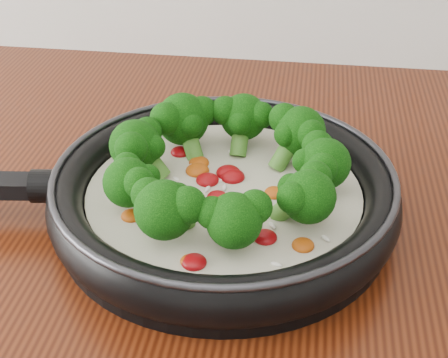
# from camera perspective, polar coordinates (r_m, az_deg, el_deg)

# --- Properties ---
(skillet) EXTENTS (0.58, 0.40, 0.10)m
(skillet) POSITION_cam_1_polar(r_m,az_deg,el_deg) (0.66, -0.30, -0.84)
(skillet) COLOR black
(skillet) RESTS_ON counter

